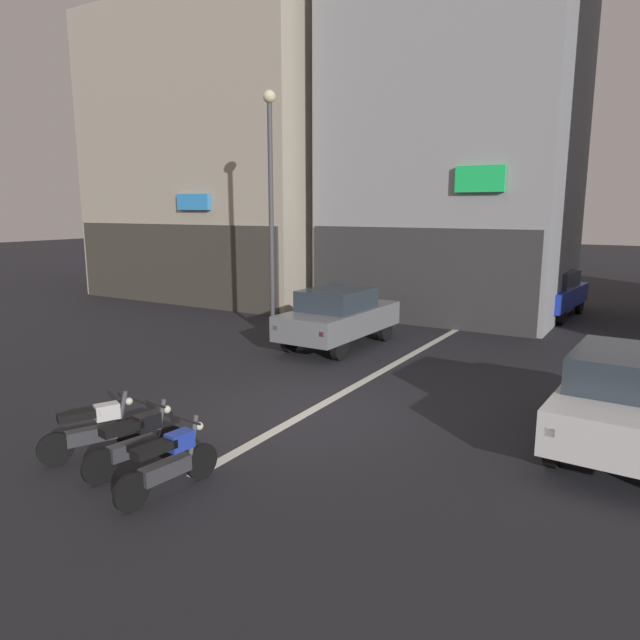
{
  "coord_description": "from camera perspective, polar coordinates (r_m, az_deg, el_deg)",
  "views": [
    {
      "loc": [
        5.57,
        -8.65,
        3.8
      ],
      "look_at": [
        -0.85,
        2.0,
        1.4
      ],
      "focal_mm": 32.4,
      "sensor_mm": 36.0,
      "label": 1
    }
  ],
  "objects": [
    {
      "name": "ground_plane",
      "position": [
        10.97,
        -1.62,
        -9.35
      ],
      "size": [
        120.0,
        120.0,
        0.0
      ],
      "primitive_type": "plane",
      "color": "#232328"
    },
    {
      "name": "lane_centre_line",
      "position": [
        16.13,
        9.97,
        -2.85
      ],
      "size": [
        0.2,
        18.0,
        0.01
      ],
      "primitive_type": "cube",
      "color": "silver",
      "rests_on": "ground"
    },
    {
      "name": "building_corner_left",
      "position": [
        27.29,
        -7.74,
        15.33
      ],
      "size": [
        10.79,
        9.35,
        11.9
      ],
      "color": "#B2A893",
      "rests_on": "ground"
    },
    {
      "name": "building_mid_block",
      "position": [
        23.16,
        13.83,
        25.33
      ],
      "size": [
        8.03,
        7.3,
        19.38
      ],
      "color": "#9E9EA3",
      "rests_on": "ground"
    },
    {
      "name": "car_grey_crossing_near",
      "position": [
        16.04,
        1.87,
        0.45
      ],
      "size": [
        1.87,
        4.15,
        1.64
      ],
      "color": "black",
      "rests_on": "ground"
    },
    {
      "name": "car_white_parked_kerbside",
      "position": [
        10.38,
        28.01,
        -6.71
      ],
      "size": [
        1.97,
        4.19,
        1.64
      ],
      "color": "black",
      "rests_on": "ground"
    },
    {
      "name": "car_blue_down_street",
      "position": [
        22.17,
        21.73,
        2.6
      ],
      "size": [
        2.11,
        4.24,
        1.64
      ],
      "color": "black",
      "rests_on": "ground"
    },
    {
      "name": "street_lamp",
      "position": [
        16.9,
        -4.88,
        12.45
      ],
      "size": [
        0.36,
        0.36,
        7.03
      ],
      "color": "#47474C",
      "rests_on": "ground"
    },
    {
      "name": "motorcycle_white_row_leftmost",
      "position": [
        9.73,
        -21.32,
        -9.97
      ],
      "size": [
        0.8,
        1.54,
        0.98
      ],
      "color": "black",
      "rests_on": "ground"
    },
    {
      "name": "motorcycle_black_row_left_mid",
      "position": [
        9.05,
        -17.66,
        -11.31
      ],
      "size": [
        0.55,
        1.65,
        0.98
      ],
      "color": "black",
      "rests_on": "ground"
    },
    {
      "name": "motorcycle_blue_row_centre",
      "position": [
        8.24,
        -14.69,
        -13.39
      ],
      "size": [
        0.55,
        1.67,
        0.98
      ],
      "color": "black",
      "rests_on": "ground"
    }
  ]
}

